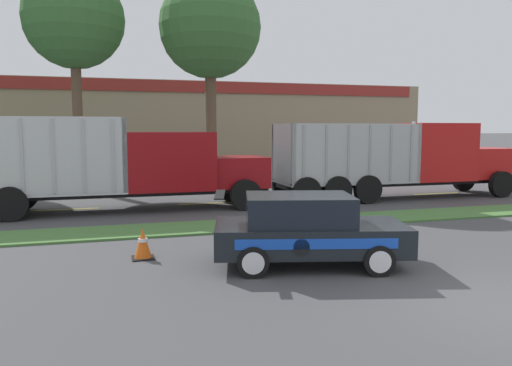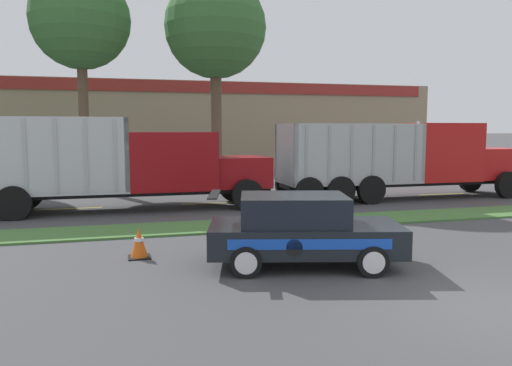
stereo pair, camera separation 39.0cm
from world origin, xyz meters
The scene contains 13 objects.
ground_plane centered at (0.00, 0.00, 0.00)m, with size 600.00×600.00×0.00m, color #474749.
grass_verge centered at (0.00, 8.17, 0.03)m, with size 120.00×1.96×0.06m, color #477538.
centre_line_3 centered at (-8.05, 13.15, 0.00)m, with size 2.40×0.14×0.01m, color yellow.
centre_line_4 centered at (-2.65, 13.15, 0.00)m, with size 2.40×0.14×0.01m, color yellow.
centre_line_5 centered at (2.75, 13.15, 0.00)m, with size 2.40×0.14×0.01m, color yellow.
centre_line_6 centered at (8.15, 13.15, 0.00)m, with size 2.40×0.14×0.01m, color yellow.
dump_truck_lead centered at (-5.27, 12.25, 1.58)m, with size 10.95×2.71×3.39m.
dump_truck_trail centered at (6.61, 12.49, 1.64)m, with size 11.11×2.72×3.31m.
rally_car centered at (-2.33, 3.47, 0.81)m, with size 4.45×2.80×1.60m.
traffic_cone centered at (-5.74, 5.08, 0.34)m, with size 0.51×0.51×0.70m.
store_building_backdrop centered at (-0.09, 35.17, 3.22)m, with size 36.04×12.10×6.43m.
tree_behind_left centered at (-1.33, 18.88, 8.57)m, with size 5.13×5.13×11.95m.
tree_behind_right centered at (-7.81, 19.27, 8.63)m, with size 4.73×4.73×11.75m.
Camera 2 is at (-6.06, -6.59, 2.98)m, focal length 35.00 mm.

